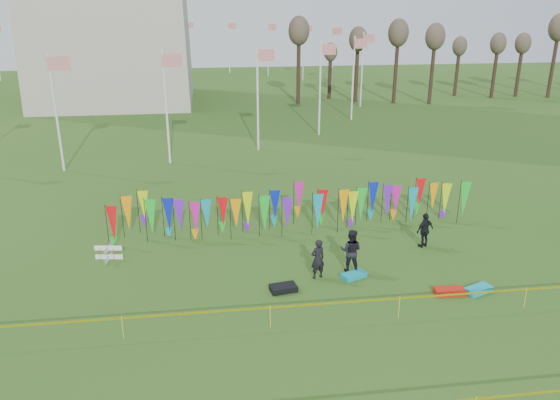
{
  "coord_description": "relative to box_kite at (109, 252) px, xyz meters",
  "views": [
    {
      "loc": [
        -3.9,
        -18.13,
        11.26
      ],
      "look_at": [
        -0.66,
        6.0,
        2.27
      ],
      "focal_mm": 35.0,
      "sensor_mm": 36.0,
      "label": 1
    }
  ],
  "objects": [
    {
      "name": "caution_tape_near",
      "position": [
        8.46,
        -6.47,
        0.42
      ],
      "size": [
        26.0,
        0.02,
        0.9
      ],
      "color": "#E0DD04",
      "rests_on": "ground"
    },
    {
      "name": "banner_row",
      "position": [
        8.96,
        2.27,
        0.93
      ],
      "size": [
        18.64,
        0.64,
        2.17
      ],
      "color": "black",
      "rests_on": "ground"
    },
    {
      "name": "tree_line",
      "position": [
        40.68,
        38.69,
        5.81
      ],
      "size": [
        53.92,
        1.92,
        7.84
      ],
      "color": "#35251A",
      "rests_on": "ground"
    },
    {
      "name": "flagpole_ring",
      "position": [
        -5.32,
        42.69,
        3.64
      ],
      "size": [
        57.4,
        56.16,
        8.0
      ],
      "color": "silver",
      "rests_on": "ground"
    },
    {
      "name": "person_mid",
      "position": [
        10.7,
        -2.58,
        0.63
      ],
      "size": [
        1.11,
        0.93,
        1.97
      ],
      "primitive_type": "imported",
      "rotation": [
        0.0,
        0.0,
        2.72
      ],
      "color": "black",
      "rests_on": "ground"
    },
    {
      "name": "kite_bag_turquoise",
      "position": [
        10.7,
        -3.19,
        -0.25
      ],
      "size": [
        1.19,
        0.91,
        0.21
      ],
      "primitive_type": "cube",
      "rotation": [
        0.0,
        0.0,
        0.41
      ],
      "color": "#0C9FB8",
      "rests_on": "ground"
    },
    {
      "name": "box_kite",
      "position": [
        0.0,
        0.0,
        0.0
      ],
      "size": [
        0.64,
        0.64,
        0.71
      ],
      "rotation": [
        0.0,
        0.0,
        -0.13
      ],
      "color": "#B30D1F",
      "rests_on": "ground"
    },
    {
      "name": "kite_bag_black",
      "position": [
        7.54,
        -3.92,
        -0.23
      ],
      "size": [
        1.17,
        0.8,
        0.25
      ],
      "primitive_type": "cube",
      "rotation": [
        0.0,
        0.0,
        0.18
      ],
      "color": "black",
      "rests_on": "ground"
    },
    {
      "name": "person_right",
      "position": [
        14.86,
        -0.59,
        0.51
      ],
      "size": [
        1.16,
        0.93,
        1.73
      ],
      "primitive_type": "imported",
      "rotation": [
        0.0,
        0.0,
        3.55
      ],
      "color": "black",
      "rests_on": "ground"
    },
    {
      "name": "person_left",
      "position": [
        9.15,
        -3.0,
        0.54
      ],
      "size": [
        0.77,
        0.66,
        1.79
      ],
      "primitive_type": "imported",
      "rotation": [
        0.0,
        0.0,
        3.46
      ],
      "color": "black",
      "rests_on": "ground"
    },
    {
      "name": "kite_bag_teal",
      "position": [
        15.44,
        -5.07,
        -0.25
      ],
      "size": [
        1.28,
        0.94,
        0.22
      ],
      "primitive_type": "cube",
      "rotation": [
        0.0,
        0.0,
        0.38
      ],
      "color": "#0DABC1",
      "rests_on": "ground"
    },
    {
      "name": "ground",
      "position": [
        8.68,
        -5.31,
        -0.36
      ],
      "size": [
        160.0,
        160.0,
        0.0
      ],
      "primitive_type": "plane",
      "color": "#274C15",
      "rests_on": "ground"
    },
    {
      "name": "kite_bag_red",
      "position": [
        14.21,
        -5.06,
        -0.24
      ],
      "size": [
        1.26,
        0.63,
        0.22
      ],
      "primitive_type": "cube",
      "rotation": [
        0.0,
        0.0,
        -0.06
      ],
      "color": "red",
      "rests_on": "ground"
    }
  ]
}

